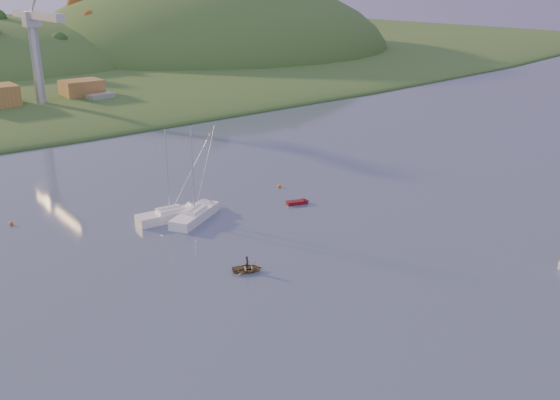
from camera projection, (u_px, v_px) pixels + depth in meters
ground at (514, 355)px, 50.92m from camera, size 500.00×500.00×0.00m
hill_right at (213, 56)px, 250.70m from camera, size 150.00×130.00×60.00m
wharf at (53, 107)px, 143.75m from camera, size 42.00×16.00×2.40m
shed_east at (82, 88)px, 148.83m from camera, size 9.00×7.00×4.00m
dock_crane at (36, 38)px, 133.99m from camera, size 3.20×28.00×20.30m
sailboat_near at (195, 214)px, 79.20m from camera, size 8.90×6.75×12.19m
sailboat_far at (170, 214)px, 79.28m from camera, size 8.70×3.36×11.79m
canoe at (247, 269)px, 65.36m from camera, size 3.88×3.52×0.66m
paddler at (247, 265)px, 65.23m from camera, size 0.57×0.64×1.47m
red_tender at (301, 202)px, 85.24m from camera, size 3.45×2.11×1.11m
work_vessel at (101, 104)px, 146.58m from camera, size 15.38×8.35×3.75m
buoy_0 at (279, 186)px, 91.79m from camera, size 0.50×0.50×0.50m
buoy_2 at (11, 223)px, 77.71m from camera, size 0.50×0.50×0.50m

